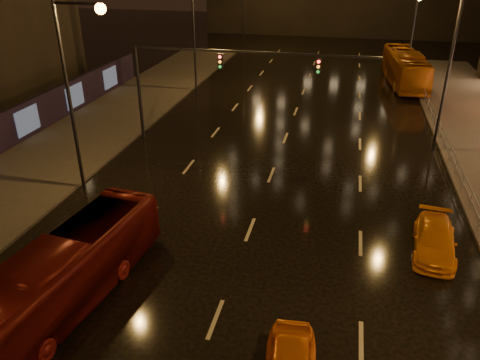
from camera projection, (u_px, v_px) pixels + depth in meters
The scene contains 7 objects.
ground at pixel (281, 149), 30.42m from camera, with size 140.00×140.00×0.00m, color black.
sidewalk_left at pixel (52, 159), 28.70m from camera, with size 7.00×70.00×0.15m, color #38332D.
traffic_signal at pixel (204, 72), 29.32m from camera, with size 15.31×0.32×6.20m.
railing_right at pixel (457, 163), 26.24m from camera, with size 0.05×56.00×1.00m.
bus_red at pixel (67, 273), 16.63m from camera, with size 2.23×9.54×2.66m, color #65110E.
bus_curb at pixel (405, 68), 44.22m from camera, with size 2.62×11.19×3.12m, color #9D520F.
taxi_far at pixel (435, 240), 19.83m from camera, with size 1.66×4.09×1.19m, color orange.
Camera 1 is at (3.63, -8.05, 11.69)m, focal length 35.00 mm.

